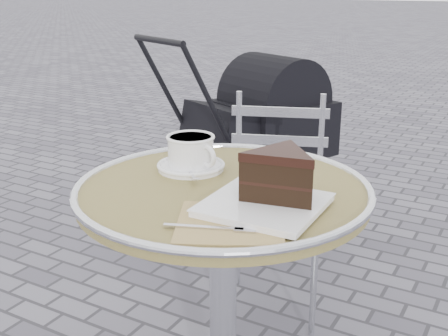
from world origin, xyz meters
The scene contains 5 objects.
cafe_table centered at (0.00, 0.00, 0.57)m, with size 0.72×0.72×0.74m.
cappuccino_set centered at (-0.14, 0.07, 0.77)m, with size 0.18×0.19×0.09m.
cake_plate_set centered at (0.17, -0.06, 0.79)m, with size 0.31×0.39×0.13m.
bistro_chair centered at (-0.18, 0.72, 0.50)m, with size 0.47×0.47×0.81m.
baby_stroller centered at (-0.61, 1.43, 0.44)m, with size 0.76×1.02×0.97m.
Camera 1 is at (0.63, -1.10, 1.20)m, focal length 45.00 mm.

